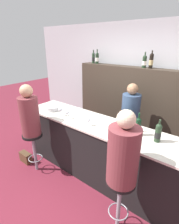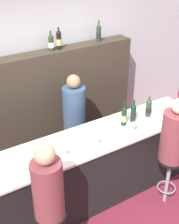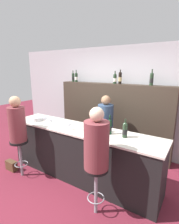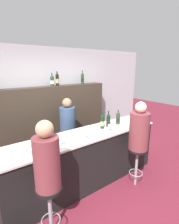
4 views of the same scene
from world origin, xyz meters
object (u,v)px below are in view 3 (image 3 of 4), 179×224
guest_seated_left (17,122)px  guest_seated_right (96,143)px  wine_glass_2 (69,125)px  bar_stool_right (96,179)px  wine_glass_0 (45,118)px  metal_bowl (38,119)px  bar_stool_left (20,149)px  wine_bottle_counter_1 (110,127)px  bartender (105,132)px  handbag (11,165)px  wine_bottle_counter_2 (125,130)px  wine_bottle_backbar_0 (73,77)px  wine_bottle_counter_0 (101,125)px  wine_glass_1 (51,121)px  wine_bottle_backbar_2 (115,79)px  wine_bottle_backbar_1 (76,77)px  wine_glass_3 (96,130)px  wine_bottle_backbar_3 (120,78)px  wine_bottle_backbar_4 (152,79)px

guest_seated_left → guest_seated_right: same height
wine_glass_2 → bar_stool_right: bearing=-28.1°
wine_glass_0 → guest_seated_right: bearing=-17.1°
wine_glass_2 → metal_bowl: size_ratio=0.54×
wine_glass_2 → bar_stool_left: wine_glass_2 is taller
wine_bottle_counter_1 → guest_seated_right: bearing=-78.8°
bartender → handbag: (-1.45, -1.41, -0.60)m
wine_bottle_counter_2 → bar_stool_right: size_ratio=0.42×
guest_seated_right → wine_bottle_counter_1: bearing=101.2°
guest_seated_right → bar_stool_right: bearing=180.0°
wine_bottle_backbar_0 → guest_seated_left: size_ratio=0.35×
wine_bottle_counter_0 → bar_stool_right: wine_bottle_counter_0 is taller
bar_stool_left → handbag: bearing=180.0°
wine_glass_1 → bar_stool_left: bearing=-133.6°
wine_bottle_counter_1 → bar_stool_right: size_ratio=0.44×
wine_bottle_backbar_2 → bartender: wine_bottle_backbar_2 is taller
wine_bottle_backbar_1 → wine_glass_2: (0.97, -1.51, -0.76)m
wine_bottle_counter_1 → bar_stool_right: bearing=-78.8°
wine_glass_1 → wine_glass_3: bearing=0.0°
wine_bottle_backbar_3 → wine_glass_1: 1.85m
wine_bottle_counter_0 → wine_glass_2: 0.58m
wine_bottle_backbar_1 → wine_glass_1: bearing=-71.0°
wine_bottle_backbar_3 → handbag: wine_bottle_backbar_3 is taller
wine_glass_2 → wine_glass_3: (0.56, 0.00, 0.01)m
wine_bottle_backbar_2 → wine_bottle_backbar_4: 0.84m
wine_bottle_counter_2 → wine_bottle_backbar_1: (-1.94, 1.31, 0.72)m
wine_bottle_counter_2 → bar_stool_left: size_ratio=0.42×
wine_glass_0 → bar_stool_right: size_ratio=0.21×
wine_bottle_backbar_2 → wine_bottle_backbar_3: 0.13m
wine_bottle_counter_1 → guest_seated_left: bearing=-157.8°
wine_bottle_backbar_2 → wine_bottle_backbar_4: bearing=0.0°
bar_stool_right → bar_stool_left: bearing=180.0°
wine_glass_2 → wine_bottle_backbar_0: bearing=125.4°
wine_bottle_backbar_2 → wine_glass_0: 1.85m
wine_glass_2 → guest_seated_right: bearing=-28.1°
wine_glass_2 → bar_stool_left: size_ratio=0.17×
wine_bottle_counter_2 → bar_stool_left: bearing=-160.8°
wine_glass_1 → bar_stool_left: wine_glass_1 is taller
wine_bottle_counter_0 → metal_bowl: size_ratio=1.48×
guest_seated_right → bartender: bearing=113.3°
wine_bottle_backbar_0 → wine_glass_2: bearing=-54.6°
wine_bottle_backbar_2 → wine_glass_1: wine_bottle_backbar_2 is taller
wine_bottle_backbar_0 → wine_glass_0: (0.46, -1.51, -0.74)m
wine_glass_0 → wine_bottle_counter_2: bearing=7.1°
wine_bottle_counter_1 → guest_seated_right: size_ratio=0.38×
guest_seated_right → bartender: guest_seated_right is taller
wine_bottle_counter_2 → wine_bottle_backbar_4: (0.03, 1.31, 0.74)m
bar_stool_right → handbag: size_ratio=2.83×
wine_glass_2 → metal_bowl: wine_glass_2 is taller
wine_bottle_counter_1 → wine_glass_2: bearing=-164.3°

